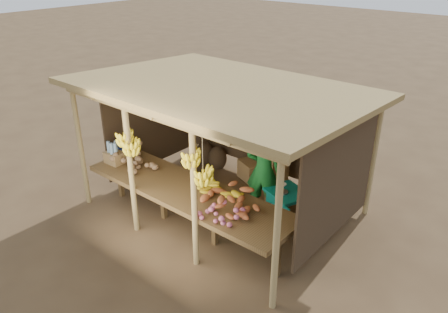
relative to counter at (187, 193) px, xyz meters
The scene contains 13 objects.
ground 1.20m from the counter, 90.00° to the left, with size 60.00×60.00×0.00m, color brown.
stall_structure 1.49m from the counter, 89.80° to the left, with size 4.70×3.50×2.43m.
counter is the anchor object (origin of this frame).
potato_heap 1.42m from the counter, behind, with size 1.06×0.63×0.37m, color #8C6A48, non-canonical shape.
sweet_potato_heap 0.92m from the counter, ahead, with size 0.98×0.59×0.36m, color #C06131, non-canonical shape.
onion_heap 1.12m from the counter, 15.88° to the right, with size 0.83×0.50×0.36m, color #CA627E, non-canonical shape.
banana_pile 0.59m from the counter, 25.25° to the left, with size 0.65×0.39×0.35m, color yellow, non-canonical shape.
tomato_basin 1.93m from the counter, behind, with size 0.41×0.41×0.22m.
bottle_box 1.72m from the counter, behind, with size 0.35×0.28×0.42m.
vendor 1.43m from the counter, 64.06° to the left, with size 0.62×0.41×1.70m, color #1A772C.
tarp_crate 1.75m from the counter, 48.29° to the left, with size 0.84×0.79×0.80m.
carton_stack 2.19m from the counter, 87.42° to the left, with size 1.16×0.56×0.79m.
burlap_sacks 2.60m from the counter, 122.67° to the left, with size 0.79×0.41×0.56m.
Camera 1 is at (4.44, -5.32, 4.37)m, focal length 35.00 mm.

